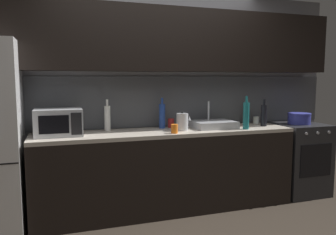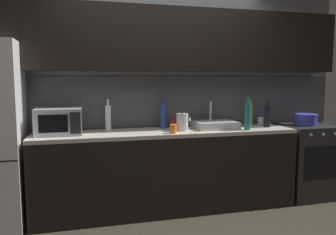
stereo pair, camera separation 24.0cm
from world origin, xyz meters
TOP-DOWN VIEW (x-y plane):
  - back_wall at (0.00, 1.20)m, footprint 4.62×0.44m
  - counter_run at (0.00, 0.90)m, footprint 2.88×0.60m
  - oven_range at (1.78, 0.90)m, footprint 0.60×0.62m
  - microwave at (-1.14, 0.92)m, footprint 0.46×0.35m
  - sink_basin at (0.58, 0.93)m, footprint 0.48×0.38m
  - kettle at (0.16, 0.86)m, footprint 0.17×0.13m
  - wine_bottle_amber at (1.13, 1.11)m, footprint 0.06×0.06m
  - wine_bottle_dark at (1.21, 0.87)m, footprint 0.07×0.07m
  - wine_bottle_white at (-0.63, 1.10)m, footprint 0.07×0.07m
  - wine_bottle_teal at (0.88, 0.72)m, footprint 0.07×0.07m
  - wine_bottle_blue at (-0.00, 1.08)m, footprint 0.07×0.07m
  - mug_red at (0.11, 1.10)m, footprint 0.07×0.07m
  - mug_orange at (0.01, 0.69)m, footprint 0.07×0.07m
  - mug_clear at (1.26, 1.10)m, footprint 0.07×0.07m
  - cooking_pot at (1.76, 0.90)m, footprint 0.28×0.28m

SIDE VIEW (x-z plane):
  - counter_run at x=0.00m, z-range 0.00..0.90m
  - oven_range at x=1.78m, z-range 0.00..0.90m
  - sink_basin at x=0.58m, z-range 0.79..1.09m
  - mug_clear at x=1.26m, z-range 0.90..0.99m
  - mug_orange at x=0.01m, z-range 0.90..0.99m
  - mug_red at x=0.11m, z-range 0.90..1.00m
  - cooking_pot at x=1.76m, z-range 0.90..1.04m
  - kettle at x=0.16m, z-range 0.89..1.10m
  - wine_bottle_amber at x=1.13m, z-range 0.87..1.19m
  - wine_bottle_dark at x=1.21m, z-range 0.87..1.20m
  - microwave at x=-1.14m, z-range 0.90..1.17m
  - wine_bottle_white at x=-0.63m, z-range 0.87..1.22m
  - wine_bottle_blue at x=0.00m, z-range 0.87..1.22m
  - wine_bottle_teal at x=0.88m, z-range 0.87..1.25m
  - back_wall at x=0.00m, z-range 0.30..2.80m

